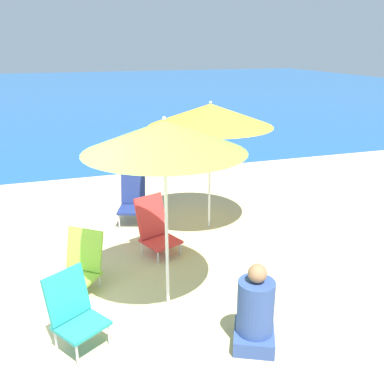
{
  "coord_description": "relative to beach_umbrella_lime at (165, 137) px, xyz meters",
  "views": [
    {
      "loc": [
        0.64,
        -4.53,
        2.89
      ],
      "look_at": [
        2.36,
        0.65,
        1.0
      ],
      "focal_mm": 40.0,
      "sensor_mm": 36.0,
      "label": 1
    }
  ],
  "objects": [
    {
      "name": "person_seated_near",
      "position": [
        0.64,
        -0.98,
        -1.63
      ],
      "size": [
        0.57,
        0.61,
        0.91
      ],
      "rotation": [
        0.0,
        0.0,
        -0.46
      ],
      "color": "#334C8C",
      "rests_on": "ground"
    },
    {
      "name": "beach_umbrella_lime",
      "position": [
        0.0,
        0.0,
        0.0
      ],
      "size": [
        1.73,
        1.73,
        2.2
      ],
      "color": "white",
      "rests_on": "ground"
    },
    {
      "name": "ground_plane",
      "position": [
        -1.74,
        0.32,
        -1.99
      ],
      "size": [
        60.0,
        60.0,
        0.0
      ],
      "primitive_type": "plane",
      "color": "#C6B284"
    },
    {
      "name": "beach_chair_navy",
      "position": [
        0.09,
        2.6,
        -1.58
      ],
      "size": [
        0.59,
        0.68,
        0.83
      ],
      "rotation": [
        0.0,
        0.0,
        -0.36
      ],
      "color": "silver",
      "rests_on": "ground"
    },
    {
      "name": "beach_chair_teal",
      "position": [
        -1.07,
        -0.41,
        -1.59
      ],
      "size": [
        0.64,
        0.64,
        0.78
      ],
      "rotation": [
        0.0,
        0.0,
        0.56
      ],
      "color": "silver",
      "rests_on": "ground"
    },
    {
      "name": "beach_chair_lime",
      "position": [
        -0.93,
        0.68,
        -1.65
      ],
      "size": [
        0.72,
        0.72,
        0.73
      ],
      "rotation": [
        0.0,
        0.0,
        -0.69
      ],
      "color": "silver",
      "rests_on": "ground"
    },
    {
      "name": "beach_chair_red",
      "position": [
        0.19,
        1.35,
        -1.61
      ],
      "size": [
        0.64,
        0.69,
        0.82
      ],
      "rotation": [
        0.0,
        0.0,
        0.38
      ],
      "color": "silver",
      "rests_on": "ground"
    },
    {
      "name": "sea_water",
      "position": [
        -1.74,
        25.46,
        -1.99
      ],
      "size": [
        60.0,
        40.0,
        0.01
      ],
      "color": "#1E5699",
      "rests_on": "ground"
    },
    {
      "name": "beach_umbrella_yellow",
      "position": [
        1.24,
        1.95,
        -0.13
      ],
      "size": [
        1.94,
        1.94,
        2.08
      ],
      "color": "white",
      "rests_on": "ground"
    },
    {
      "name": "seagull",
      "position": [
        0.55,
        4.88,
        -1.85
      ],
      "size": [
        0.27,
        0.11,
        0.23
      ],
      "color": "gold",
      "rests_on": "ground"
    }
  ]
}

